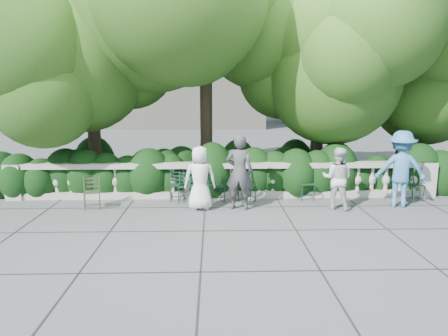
{
  "coord_description": "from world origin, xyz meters",
  "views": [
    {
      "loc": [
        -0.28,
        -9.17,
        2.92
      ],
      "look_at": [
        0.0,
        1.0,
        1.0
      ],
      "focal_mm": 32.0,
      "sensor_mm": 36.0,
      "label": 1
    }
  ],
  "objects_px": {
    "chair_d": "(185,204)",
    "person_casual_man": "(337,178)",
    "chair_f": "(417,203)",
    "person_businessman": "(200,178)",
    "chair_e": "(307,201)",
    "chair_weathered": "(93,211)",
    "chair_b": "(218,204)",
    "person_woman_grey": "(239,172)",
    "person_older_blue": "(400,169)",
    "chair_c": "(249,203)",
    "chair_a": "(177,202)"
  },
  "relations": [
    {
      "from": "person_businessman",
      "to": "person_older_blue",
      "type": "relative_size",
      "value": 0.82
    },
    {
      "from": "chair_a",
      "to": "chair_weathered",
      "type": "bearing_deg",
      "value": -163.6
    },
    {
      "from": "chair_e",
      "to": "chair_weathered",
      "type": "xyz_separation_m",
      "value": [
        -5.62,
        -0.76,
        0.0
      ]
    },
    {
      "from": "chair_d",
      "to": "person_woman_grey",
      "type": "distance_m",
      "value": 1.78
    },
    {
      "from": "chair_weathered",
      "to": "person_casual_man",
      "type": "relative_size",
      "value": 0.53
    },
    {
      "from": "chair_d",
      "to": "person_older_blue",
      "type": "height_order",
      "value": "person_older_blue"
    },
    {
      "from": "chair_f",
      "to": "person_businessman",
      "type": "distance_m",
      "value": 5.93
    },
    {
      "from": "person_casual_man",
      "to": "person_businessman",
      "type": "bearing_deg",
      "value": 23.61
    },
    {
      "from": "chair_d",
      "to": "chair_e",
      "type": "height_order",
      "value": "same"
    },
    {
      "from": "chair_a",
      "to": "person_businessman",
      "type": "height_order",
      "value": "person_businessman"
    },
    {
      "from": "chair_e",
      "to": "chair_f",
      "type": "xyz_separation_m",
      "value": [
        2.94,
        -0.23,
        0.0
      ]
    },
    {
      "from": "chair_a",
      "to": "person_woman_grey",
      "type": "distance_m",
      "value": 2.01
    },
    {
      "from": "chair_weathered",
      "to": "person_casual_man",
      "type": "distance_m",
      "value": 6.23
    },
    {
      "from": "person_casual_man",
      "to": "chair_f",
      "type": "bearing_deg",
      "value": -143.98
    },
    {
      "from": "chair_d",
      "to": "person_older_blue",
      "type": "distance_m",
      "value": 5.68
    },
    {
      "from": "chair_d",
      "to": "person_businessman",
      "type": "bearing_deg",
      "value": -48.44
    },
    {
      "from": "chair_f",
      "to": "person_casual_man",
      "type": "bearing_deg",
      "value": 165.61
    },
    {
      "from": "chair_f",
      "to": "person_woman_grey",
      "type": "relative_size",
      "value": 0.44
    },
    {
      "from": "chair_a",
      "to": "chair_f",
      "type": "relative_size",
      "value": 1.0
    },
    {
      "from": "chair_e",
      "to": "chair_weathered",
      "type": "distance_m",
      "value": 5.67
    },
    {
      "from": "chair_a",
      "to": "person_businessman",
      "type": "bearing_deg",
      "value": -50.48
    },
    {
      "from": "chair_b",
      "to": "chair_weathered",
      "type": "bearing_deg",
      "value": 172.68
    },
    {
      "from": "chair_weathered",
      "to": "person_casual_man",
      "type": "bearing_deg",
      "value": -15.13
    },
    {
      "from": "chair_b",
      "to": "person_older_blue",
      "type": "relative_size",
      "value": 0.42
    },
    {
      "from": "chair_b",
      "to": "chair_e",
      "type": "distance_m",
      "value": 2.47
    },
    {
      "from": "chair_c",
      "to": "person_casual_man",
      "type": "bearing_deg",
      "value": -33.11
    },
    {
      "from": "chair_d",
      "to": "person_older_blue",
      "type": "relative_size",
      "value": 0.42
    },
    {
      "from": "chair_e",
      "to": "chair_d",
      "type": "bearing_deg",
      "value": 175.36
    },
    {
      "from": "chair_b",
      "to": "chair_e",
      "type": "relative_size",
      "value": 1.0
    },
    {
      "from": "chair_b",
      "to": "person_businessman",
      "type": "xyz_separation_m",
      "value": [
        -0.46,
        -0.5,
        0.81
      ]
    },
    {
      "from": "person_businessman",
      "to": "person_casual_man",
      "type": "relative_size",
      "value": 1.03
    },
    {
      "from": "chair_f",
      "to": "person_businessman",
      "type": "xyz_separation_m",
      "value": [
        -5.86,
        -0.46,
        0.81
      ]
    },
    {
      "from": "chair_c",
      "to": "chair_a",
      "type": "bearing_deg",
      "value": 159.06
    },
    {
      "from": "chair_a",
      "to": "chair_d",
      "type": "bearing_deg",
      "value": -41.02
    },
    {
      "from": "person_casual_man",
      "to": "person_older_blue",
      "type": "xyz_separation_m",
      "value": [
        1.69,
        0.18,
        0.2
      ]
    },
    {
      "from": "chair_b",
      "to": "person_businessman",
      "type": "distance_m",
      "value": 1.06
    },
    {
      "from": "chair_d",
      "to": "person_woman_grey",
      "type": "bearing_deg",
      "value": -16.92
    },
    {
      "from": "chair_e",
      "to": "chair_weathered",
      "type": "height_order",
      "value": "same"
    },
    {
      "from": "chair_d",
      "to": "person_casual_man",
      "type": "distance_m",
      "value": 4.01
    },
    {
      "from": "person_woman_grey",
      "to": "person_older_blue",
      "type": "height_order",
      "value": "person_older_blue"
    },
    {
      "from": "chair_f",
      "to": "person_woman_grey",
      "type": "distance_m",
      "value": 4.98
    },
    {
      "from": "chair_weathered",
      "to": "person_businessman",
      "type": "distance_m",
      "value": 2.82
    },
    {
      "from": "person_businessman",
      "to": "chair_a",
      "type": "bearing_deg",
      "value": -50.09
    },
    {
      "from": "chair_b",
      "to": "chair_d",
      "type": "bearing_deg",
      "value": 162.09
    },
    {
      "from": "chair_c",
      "to": "person_casual_man",
      "type": "distance_m",
      "value": 2.4
    },
    {
      "from": "chair_e",
      "to": "chair_f",
      "type": "bearing_deg",
      "value": -12.38
    },
    {
      "from": "person_woman_grey",
      "to": "chair_f",
      "type": "bearing_deg",
      "value": -159.89
    },
    {
      "from": "chair_c",
      "to": "chair_f",
      "type": "height_order",
      "value": "same"
    },
    {
      "from": "chair_b",
      "to": "person_woman_grey",
      "type": "height_order",
      "value": "person_woman_grey"
    },
    {
      "from": "chair_c",
      "to": "person_older_blue",
      "type": "relative_size",
      "value": 0.42
    }
  ]
}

